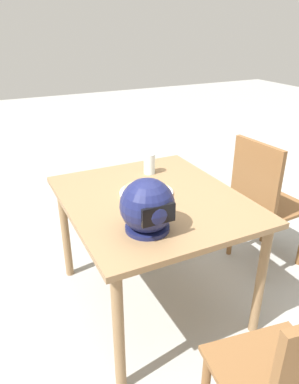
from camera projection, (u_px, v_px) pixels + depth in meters
ground_plane at (152, 299)px, 2.21m from camera, size 14.00×14.00×0.00m
dining_table at (153, 211)px, 1.95m from camera, size 0.91×1.05×0.70m
pizza_plate at (146, 193)px, 1.95m from camera, size 0.29×0.29×0.01m
pizza at (146, 190)px, 1.94m from camera, size 0.25×0.25×0.06m
motorcycle_helmet at (147, 207)px, 1.56m from camera, size 0.24×0.24×0.24m
drinking_glass at (149, 164)px, 2.19m from camera, size 0.07×0.07×0.13m
chair_side at (263, 198)px, 2.33m from camera, size 0.43×0.43×0.90m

